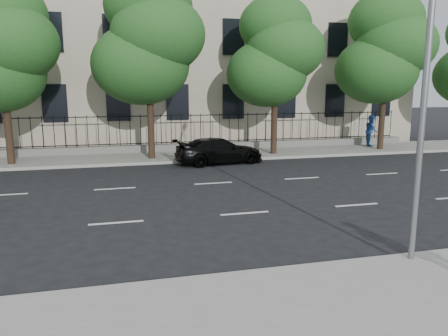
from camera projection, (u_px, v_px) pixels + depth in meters
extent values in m
plane|color=black|center=(272.00, 240.00, 11.57)|extent=(120.00, 120.00, 0.00)
cube|color=gray|center=(351.00, 312.00, 7.74)|extent=(60.00, 4.00, 0.15)
cube|color=gray|center=(186.00, 156.00, 24.88)|extent=(60.00, 4.00, 0.15)
cube|color=beige|center=(164.00, 16.00, 31.79)|extent=(34.00, 12.00, 18.00)
cube|color=slate|center=(181.00, 147.00, 26.45)|extent=(30.00, 0.50, 0.40)
cube|color=black|center=(181.00, 142.00, 26.40)|extent=(28.80, 0.05, 0.05)
cube|color=black|center=(181.00, 116.00, 26.10)|extent=(28.80, 0.05, 0.05)
cylinder|color=slate|center=(426.00, 79.00, 9.21)|extent=(0.14, 0.14, 8.00)
cylinder|color=#382619|center=(9.00, 134.00, 21.66)|extent=(0.36, 0.36, 2.97)
ellipsoid|color=#1D5725|center=(11.00, 43.00, 20.77)|extent=(4.50, 4.50, 3.70)
ellipsoid|color=#1D5725|center=(2.00, 15.00, 20.99)|extent=(4.25, 4.25, 3.50)
cylinder|color=#382619|center=(151.00, 127.00, 23.32)|extent=(0.36, 0.36, 3.32)
ellipsoid|color=#1D5725|center=(141.00, 65.00, 22.89)|extent=(5.13, 5.13, 4.21)
ellipsoid|color=#1D5725|center=(158.00, 35.00, 22.36)|extent=(4.86, 4.86, 4.00)
ellipsoid|color=#1D5725|center=(148.00, 6.00, 22.55)|extent=(4.59, 4.59, 3.78)
cylinder|color=#382619|center=(274.00, 127.00, 25.03)|extent=(0.36, 0.36, 3.08)
ellipsoid|color=#1D5725|center=(267.00, 74.00, 24.66)|extent=(4.56, 4.56, 3.74)
ellipsoid|color=#1D5725|center=(285.00, 49.00, 24.16)|extent=(4.32, 4.32, 3.55)
ellipsoid|color=#1D5725|center=(275.00, 26.00, 24.39)|extent=(4.08, 4.08, 3.36)
cylinder|color=#382619|center=(382.00, 123.00, 26.71)|extent=(0.36, 0.36, 3.22)
ellipsoid|color=#1D5725|center=(376.00, 70.00, 26.31)|extent=(4.94, 4.94, 4.06)
ellipsoid|color=#1D5725|center=(396.00, 45.00, 25.78)|extent=(4.68, 4.68, 3.85)
ellipsoid|color=#1D5725|center=(386.00, 21.00, 25.99)|extent=(4.42, 4.42, 3.64)
imported|color=black|center=(219.00, 151.00, 22.72)|extent=(4.85, 2.49, 1.35)
imported|color=navy|center=(371.00, 130.00, 28.21)|extent=(1.08, 1.20, 2.01)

